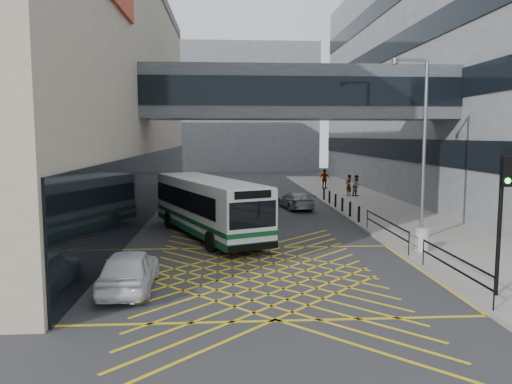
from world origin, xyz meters
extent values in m
plane|color=#333335|center=(0.00, 0.00, 0.00)|extent=(120.00, 120.00, 0.00)
cube|color=black|center=(-5.96, 16.00, 2.00)|extent=(0.10, 41.50, 4.00)
cube|color=black|center=(11.96, 24.00, 4.00)|extent=(0.10, 43.50, 1.60)
cube|color=black|center=(11.96, 24.00, 8.00)|extent=(0.10, 43.50, 1.60)
cube|color=black|center=(11.96, 24.00, 12.00)|extent=(0.10, 43.50, 1.60)
cube|color=black|center=(11.96, 24.00, 16.00)|extent=(0.10, 43.50, 1.60)
cube|color=slate|center=(-2.00, 60.00, 9.00)|extent=(28.00, 16.00, 18.00)
cube|color=#474D52|center=(3.00, 12.00, 7.50)|extent=(20.00, 4.00, 3.00)
cube|color=black|center=(3.00, 9.98, 7.50)|extent=(19.50, 0.06, 1.60)
cube|color=black|center=(3.00, 14.02, 7.50)|extent=(19.50, 0.06, 1.60)
cube|color=gray|center=(9.00, 15.00, 0.08)|extent=(6.00, 54.00, 0.16)
cube|color=gold|center=(0.00, 0.00, 0.00)|extent=(12.00, 9.00, 0.01)
cube|color=silver|center=(-2.19, 7.32, 1.58)|extent=(6.11, 10.32, 2.51)
cube|color=#0E4A24|center=(-2.19, 7.32, 0.48)|extent=(6.15, 10.37, 0.32)
cube|color=#0E4A24|center=(-2.19, 7.32, 0.98)|extent=(6.17, 10.37, 0.20)
cube|color=black|center=(-2.41, 7.83, 1.90)|extent=(5.65, 9.14, 0.98)
cube|color=black|center=(-0.22, 2.63, 1.81)|extent=(2.00, 0.90, 1.11)
cube|color=black|center=(-0.21, 2.61, 2.65)|extent=(1.56, 0.70, 0.33)
cube|color=silver|center=(-2.19, 7.32, 2.84)|extent=(6.05, 10.22, 0.09)
cube|color=black|center=(-0.21, 2.61, 0.46)|extent=(2.18, 0.99, 0.28)
cube|color=black|center=(-4.18, 12.03, 0.46)|extent=(2.18, 0.99, 0.28)
cylinder|color=black|center=(-1.98, 3.79, 0.46)|extent=(0.60, 0.96, 0.93)
cylinder|color=black|center=(0.18, 4.69, 0.46)|extent=(0.60, 0.96, 0.93)
cylinder|color=black|center=(-4.43, 9.61, 0.46)|extent=(0.60, 0.96, 0.93)
cylinder|color=black|center=(-2.27, 10.51, 0.46)|extent=(0.60, 0.96, 0.93)
imported|color=white|center=(-4.50, -1.47, 0.70)|extent=(1.90, 4.46, 1.41)
imported|color=black|center=(-2.87, 17.65, 0.69)|extent=(3.37, 4.71, 1.37)
imported|color=gray|center=(3.55, 16.37, 0.64)|extent=(2.38, 4.37, 1.29)
cylinder|color=black|center=(6.95, -3.18, 1.97)|extent=(0.13, 0.13, 3.62)
cube|color=black|center=(6.94, -3.41, 4.00)|extent=(0.31, 0.20, 0.91)
sphere|color=#19E533|center=(6.94, -3.52, 3.73)|extent=(0.18, 0.18, 0.17)
cylinder|color=slate|center=(7.96, 5.23, 4.32)|extent=(0.19, 0.19, 8.31)
cube|color=slate|center=(7.14, 5.07, 8.47)|extent=(1.65, 0.42, 0.10)
cylinder|color=slate|center=(6.33, 4.92, 8.39)|extent=(0.34, 0.34, 0.26)
cylinder|color=#ADA89E|center=(6.99, 2.70, 0.64)|extent=(0.56, 0.56, 0.96)
cube|color=black|center=(6.15, -2.00, 1.11)|extent=(0.05, 5.00, 0.05)
cube|color=black|center=(6.15, -2.00, 0.71)|extent=(0.05, 5.00, 0.05)
cube|color=black|center=(6.15, 5.00, 1.11)|extent=(0.05, 6.00, 0.05)
cube|color=black|center=(6.15, 5.00, 0.71)|extent=(0.05, 6.00, 0.05)
cylinder|color=black|center=(6.15, -4.50, 0.66)|extent=(0.04, 0.04, 1.00)
cylinder|color=black|center=(6.15, 0.50, 0.66)|extent=(0.04, 0.04, 1.00)
cylinder|color=black|center=(6.15, 2.00, 0.66)|extent=(0.04, 0.04, 1.00)
cylinder|color=black|center=(6.15, 8.00, 0.66)|extent=(0.04, 0.04, 1.00)
cylinder|color=black|center=(6.25, 10.00, 0.61)|extent=(0.14, 0.14, 0.90)
cylinder|color=black|center=(6.25, 12.00, 0.61)|extent=(0.14, 0.14, 0.90)
cylinder|color=black|center=(6.25, 14.00, 0.61)|extent=(0.14, 0.14, 0.90)
cylinder|color=black|center=(6.25, 16.00, 0.61)|extent=(0.14, 0.14, 0.90)
cylinder|color=black|center=(6.25, 18.00, 0.61)|extent=(0.14, 0.14, 0.90)
cylinder|color=black|center=(6.25, 20.00, 0.61)|extent=(0.14, 0.14, 0.90)
imported|color=gray|center=(8.75, 22.36, 1.02)|extent=(0.83, 0.83, 1.72)
imported|color=gray|center=(9.34, 22.02, 1.01)|extent=(0.96, 0.88, 1.71)
imported|color=gray|center=(7.91, 27.96, 1.05)|extent=(1.16, 1.00, 1.78)
camera|label=1|loc=(-1.36, -17.59, 5.04)|focal=35.00mm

